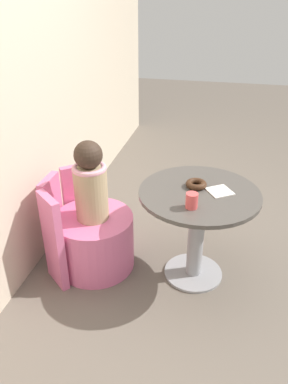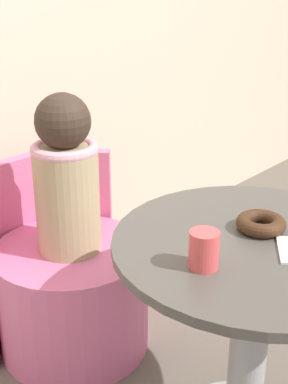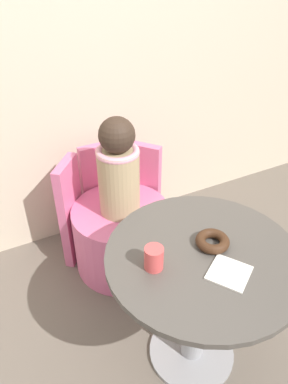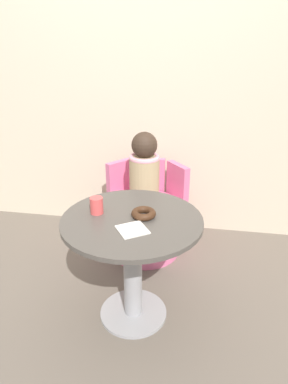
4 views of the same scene
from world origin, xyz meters
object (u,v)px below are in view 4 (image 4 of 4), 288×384
Objects in this scene: tub_chair at (144,227)px; donut at (144,213)px; child_figure at (144,171)px; cup at (97,205)px; round_table at (132,247)px.

tub_chair is 4.11× the size of donut.
child_figure is 0.67m from cup.
child_figure is 5.95× the size of cup.
child_figure is (0.00, 0.00, 0.45)m from tub_chair.
tub_chair is 1.00× the size of child_figure.
cup reaches higher than round_table.
donut is at bearing -80.78° from child_figure.
child_figure reaches higher than donut.
round_table is 0.73m from tub_chair.
cup is at bearing 171.88° from round_table.
donut reaches higher than round_table.
donut is 0.25m from cup.
tub_chair is (-0.05, 0.68, -0.27)m from round_table.
tub_chair is 0.45m from child_figure.
round_table is at bearing -153.61° from donut.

